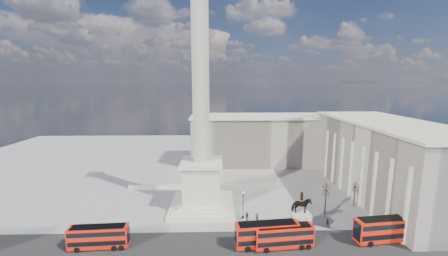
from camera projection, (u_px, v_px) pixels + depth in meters
name	position (u px, v px, depth m)	size (l,w,h in m)	color
ground	(201.00, 218.00, 57.13)	(180.00, 180.00, 0.00)	gray
asphalt_road	(227.00, 246.00, 47.39)	(120.00, 9.00, 0.01)	#272727
nelsons_column	(202.00, 152.00, 59.92)	(14.00, 14.00, 49.85)	beige
balustrade_wall	(204.00, 186.00, 72.81)	(40.00, 0.60, 1.10)	beige
building_east	(388.00, 160.00, 66.54)	(19.00, 46.00, 18.60)	#B9AA98
building_northeast	(265.00, 139.00, 95.67)	(51.00, 17.00, 16.60)	#B9AA98
red_bus_a	(99.00, 237.00, 46.43)	(9.89, 2.83, 3.97)	red
red_bus_b	(267.00, 234.00, 46.81)	(10.97, 3.55, 4.37)	red
red_bus_c	(284.00, 236.00, 46.50)	(10.18, 3.31, 4.06)	red
red_bus_d	(386.00, 229.00, 48.28)	(11.20, 3.73, 4.45)	red
victorian_lamp	(243.00, 202.00, 56.52)	(0.50, 0.50, 5.79)	black
equestrian_statue	(300.00, 221.00, 49.57)	(4.22, 3.17, 8.73)	beige
bare_tree_near	(326.00, 189.00, 56.66)	(1.76, 1.76, 7.71)	#332319
bare_tree_mid	(355.00, 186.00, 61.54)	(1.61, 1.61, 6.09)	#332319
bare_tree_far	(357.00, 169.00, 68.59)	(1.99, 1.99, 8.11)	#332319
pedestrian_walking	(257.00, 217.00, 55.43)	(0.70, 0.46, 1.92)	black
pedestrian_standing	(327.00, 222.00, 53.72)	(0.76, 0.59, 1.57)	black
pedestrian_crossing	(247.00, 216.00, 55.89)	(1.11, 0.46, 1.89)	black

